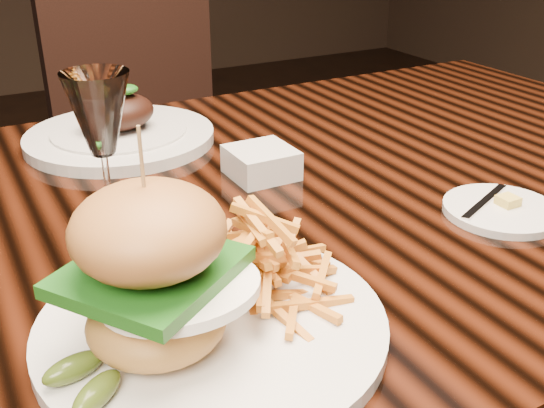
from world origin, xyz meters
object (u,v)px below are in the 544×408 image
chair_far (153,132)px  wine_glass (100,120)px  burger_plate (207,281)px  dining_table (253,246)px  far_dish (120,132)px

chair_far → wine_glass: bearing=-113.9°
wine_glass → burger_plate: bearing=-83.2°
dining_table → wine_glass: size_ratio=8.29×
dining_table → burger_plate: 0.33m
dining_table → chair_far: size_ratio=1.68×
chair_far → burger_plate: bearing=-109.1°
wine_glass → chair_far: 1.05m
far_dish → chair_far: bearing=68.2°
burger_plate → wine_glass: size_ratio=1.62×
burger_plate → far_dish: size_ratio=1.05×
burger_plate → far_dish: burger_plate is taller
dining_table → far_dish: size_ratio=5.39×
burger_plate → far_dish: bearing=60.0°
far_dish → dining_table: bearing=-71.4°
wine_glass → dining_table: bearing=9.1°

